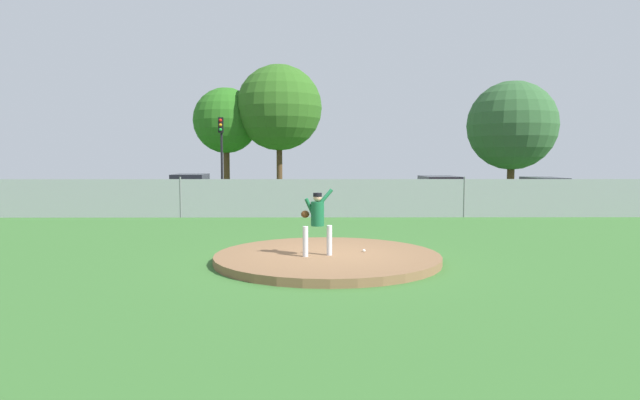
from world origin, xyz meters
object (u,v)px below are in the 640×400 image
object	(u,v)px
baseball	(364,251)
parked_car_red	(439,192)
parked_car_silver	(544,193)
parked_car_charcoal	(191,191)
traffic_cone_orange	(492,202)
pitcher_youth	(317,217)
traffic_light_near	(221,144)

from	to	relation	value
baseball	parked_car_red	xyz separation A→B (m)	(5.21, 14.41, 0.56)
parked_car_silver	parked_car_red	bearing A→B (deg)	174.52
parked_car_red	parked_car_charcoal	xyz separation A→B (m)	(-13.02, 0.25, 0.04)
traffic_cone_orange	pitcher_youth	bearing A→B (deg)	-121.15
parked_car_red	traffic_light_near	world-z (taller)	traffic_light_near
parked_car_silver	parked_car_charcoal	size ratio (longest dim) A/B	1.12
baseball	traffic_light_near	bearing A→B (deg)	110.38
parked_car_silver	traffic_cone_orange	world-z (taller)	parked_car_silver
parked_car_red	traffic_light_near	size ratio (longest dim) A/B	0.97
parked_car_silver	baseball	bearing A→B (deg)	-126.94
pitcher_youth	parked_car_charcoal	bearing A→B (deg)	113.56
parked_car_charcoal	traffic_light_near	distance (m)	4.58
baseball	parked_car_silver	distance (m)	17.41
parked_car_red	traffic_cone_orange	bearing A→B (deg)	11.33
pitcher_youth	baseball	bearing A→B (deg)	23.78
parked_car_silver	parked_car_red	world-z (taller)	parked_car_red
pitcher_youth	parked_car_charcoal	xyz separation A→B (m)	(-6.62, 15.19, -0.31)
baseball	parked_car_charcoal	bearing A→B (deg)	118.06
parked_car_red	parked_car_charcoal	bearing A→B (deg)	178.92
pitcher_youth	parked_car_silver	xyz separation A→B (m)	(11.65, 14.44, -0.38)
baseball	traffic_cone_orange	xyz separation A→B (m)	(8.20, 15.01, 0.03)
parked_car_silver	parked_car_red	size ratio (longest dim) A/B	1.00
pitcher_youth	parked_car_red	bearing A→B (deg)	66.81
parked_car_silver	parked_car_charcoal	world-z (taller)	parked_car_charcoal
pitcher_youth	parked_car_silver	size ratio (longest dim) A/B	0.34
baseball	parked_car_red	distance (m)	15.34
baseball	parked_car_silver	size ratio (longest dim) A/B	0.02
parked_car_charcoal	parked_car_red	bearing A→B (deg)	-1.08
baseball	traffic_cone_orange	distance (m)	17.11
parked_car_charcoal	traffic_cone_orange	distance (m)	16.03
parked_car_charcoal	baseball	bearing A→B (deg)	-61.94
baseball	traffic_cone_orange	world-z (taller)	traffic_cone_orange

